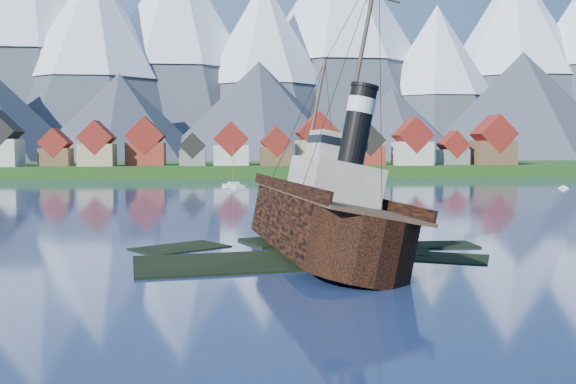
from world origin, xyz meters
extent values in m
plane|color=navy|center=(0.00, 0.00, 0.00)|extent=(1400.00, 1400.00, 0.00)
cube|color=black|center=(-3.00, -2.00, -0.32)|extent=(19.08, 11.42, 1.00)
cube|color=black|center=(6.00, 4.00, -0.38)|extent=(15.15, 9.76, 1.00)
cube|color=black|center=(2.00, 9.00, -0.28)|extent=(11.45, 9.06, 1.00)
cube|color=black|center=(12.00, -1.00, -0.42)|extent=(10.27, 8.34, 1.00)
cube|color=black|center=(-9.00, 6.00, -0.40)|extent=(9.42, 8.68, 1.00)
cube|color=black|center=(15.00, 5.00, -0.35)|extent=(6.00, 4.00, 1.00)
cube|color=#194513|center=(0.00, 170.00, 0.00)|extent=(600.00, 80.00, 3.20)
cube|color=#3F3D38|center=(0.00, 132.00, 0.00)|extent=(600.00, 2.50, 2.00)
cube|color=brown|center=(-56.00, 153.00, 5.75)|extent=(9.00, 8.00, 5.50)
cube|color=maroon|center=(-56.00, 153.00, 10.12)|extent=(9.16, 8.16, 9.16)
cube|color=tan|center=(-43.00, 150.00, 6.40)|extent=(10.50, 9.00, 6.80)
cube|color=maroon|center=(-43.00, 150.00, 11.69)|extent=(10.69, 9.18, 10.69)
cube|color=maroon|center=(-29.00, 156.00, 6.60)|extent=(12.00, 8.50, 7.20)
cube|color=maroon|center=(-29.00, 156.00, 12.36)|extent=(12.22, 8.67, 12.22)
cube|color=slate|center=(-14.00, 151.00, 5.40)|extent=(8.00, 7.00, 4.80)
cube|color=black|center=(-14.00, 151.00, 9.24)|extent=(8.15, 7.14, 8.15)
cube|color=beige|center=(-2.00, 154.00, 6.20)|extent=(11.00, 9.50, 6.40)
cube|color=maroon|center=(-2.00, 154.00, 11.38)|extent=(11.20, 9.69, 11.20)
cube|color=brown|center=(12.00, 150.00, 5.90)|extent=(9.50, 8.00, 5.80)
cube|color=maroon|center=(12.00, 150.00, 10.51)|extent=(9.67, 8.16, 9.67)
cube|color=tan|center=(26.00, 155.00, 7.00)|extent=(13.50, 10.00, 8.00)
cube|color=maroon|center=(26.00, 155.00, 13.43)|extent=(13.75, 10.20, 13.75)
cube|color=maroon|center=(42.00, 152.00, 6.10)|extent=(10.00, 8.50, 6.20)
cube|color=black|center=(42.00, 152.00, 11.00)|extent=(10.18, 8.67, 10.18)
cube|color=beige|center=(56.00, 149.00, 6.75)|extent=(11.50, 9.00, 7.50)
cube|color=maroon|center=(56.00, 149.00, 12.57)|extent=(11.71, 9.18, 11.71)
cube|color=slate|center=(71.00, 153.00, 5.50)|extent=(9.00, 7.50, 5.00)
cube|color=maroon|center=(71.00, 153.00, 9.62)|extent=(9.16, 7.65, 9.16)
cube|color=brown|center=(84.00, 151.00, 6.90)|extent=(12.50, 10.00, 7.80)
cube|color=maroon|center=(84.00, 151.00, 13.05)|extent=(12.73, 10.20, 12.73)
cone|color=#2D333D|center=(-160.00, 500.00, 100.50)|extent=(250.00, 250.00, 205.00)
cone|color=#2D333D|center=(-100.00, 455.00, 73.00)|extent=(180.00, 180.00, 150.00)
cone|color=white|center=(-100.00, 455.00, 103.00)|extent=(111.60, 111.60, 90.00)
cone|color=#2D333D|center=(-40.00, 495.00, 88.00)|extent=(210.00, 210.00, 180.00)
cone|color=white|center=(-40.00, 495.00, 124.00)|extent=(130.20, 130.20, 108.00)
cone|color=#2D333D|center=(30.00, 470.00, 70.50)|extent=(170.00, 170.00, 145.00)
cone|color=white|center=(30.00, 470.00, 99.50)|extent=(105.40, 105.40, 87.00)
cone|color=#2D333D|center=(100.00, 515.00, 98.00)|extent=(240.00, 240.00, 200.00)
cone|color=#2D333D|center=(170.00, 460.00, 60.50)|extent=(150.00, 150.00, 125.00)
cone|color=white|center=(170.00, 460.00, 85.50)|extent=(93.00, 93.00, 75.00)
cone|color=#2D333D|center=(250.00, 490.00, 83.00)|extent=(200.00, 200.00, 170.00)
cone|color=white|center=(250.00, 490.00, 117.00)|extent=(124.00, 124.00, 102.00)
cone|color=#2D333D|center=(-70.00, 374.00, 27.00)|extent=(120.00, 120.00, 58.00)
cone|color=#2D333D|center=(20.00, 369.00, 31.00)|extent=(136.00, 136.00, 66.00)
cone|color=#2D333D|center=(110.00, 373.00, 23.00)|extent=(110.00, 110.00, 50.00)
cone|color=#2D333D|center=(200.00, 370.00, 35.50)|extent=(150.00, 150.00, 75.00)
cube|color=black|center=(2.58, 1.75, 2.41)|extent=(7.53, 21.67, 4.52)
cone|color=black|center=(2.58, 15.81, 2.41)|extent=(7.53, 7.53, 7.53)
cylinder|color=black|center=(2.58, -9.09, 2.41)|extent=(7.53, 7.53, 4.52)
cube|color=#4C3826|center=(2.58, 1.75, 4.77)|extent=(7.38, 28.60, 0.27)
cube|color=black|center=(-1.03, 1.75, 5.26)|extent=(0.22, 27.69, 0.97)
cube|color=black|center=(6.19, 1.75, 5.26)|extent=(0.22, 27.69, 0.97)
cube|color=#ADA89E|center=(2.58, 0.13, 6.39)|extent=(5.59, 9.14, 3.23)
cube|color=#ADA89E|center=(2.58, 1.21, 9.18)|extent=(3.87, 4.30, 2.37)
cylinder|color=black|center=(2.58, -3.41, 11.01)|extent=(2.04, 2.04, 6.02)
cylinder|color=silver|center=(2.58, -3.41, 12.51)|extent=(2.15, 2.15, 1.18)
cylinder|color=#473828|center=(2.58, 10.35, 11.33)|extent=(0.30, 0.30, 12.90)
cylinder|color=#473828|center=(2.58, -0.94, 17.35)|extent=(0.34, 0.34, 13.98)
cube|color=silver|center=(-2.56, 89.73, 0.09)|extent=(4.94, 9.13, 1.07)
cube|color=silver|center=(-2.56, 89.73, 0.93)|extent=(2.65, 2.98, 0.62)
cylinder|color=gray|center=(-2.56, 89.73, 5.24)|extent=(0.12, 0.12, 9.24)
camera|label=1|loc=(-5.30, -51.91, 9.20)|focal=40.00mm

